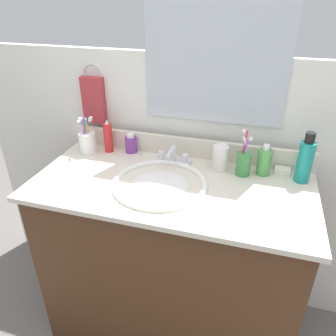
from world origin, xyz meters
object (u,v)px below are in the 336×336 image
at_px(bottle_cream_purple, 131,144).
at_px(soap_bar, 282,170).
at_px(hand_towel, 94,100).
at_px(bottle_spray_red, 108,137).
at_px(bottle_lotion_white, 220,157).
at_px(cup_white_ceramic, 87,142).
at_px(faucet, 173,157).
at_px(bottle_toner_green, 264,162).
at_px(bottle_mouthwash_teal, 305,160).
at_px(cup_green, 244,163).

distance_m(bottle_cream_purple, soap_bar, 0.69).
height_order(hand_towel, bottle_spray_red, hand_towel).
relative_size(hand_towel, soap_bar, 3.44).
xyz_separation_m(bottle_cream_purple, soap_bar, (0.69, -0.01, -0.03)).
xyz_separation_m(bottle_spray_red, bottle_lotion_white, (0.54, -0.03, -0.01)).
relative_size(bottle_lotion_white, cup_white_ceramic, 0.70).
relative_size(bottle_spray_red, bottle_lotion_white, 1.24).
distance_m(faucet, bottle_toner_green, 0.39).
bearing_deg(bottle_spray_red, faucet, -5.54).
height_order(bottle_cream_purple, soap_bar, bottle_cream_purple).
xyz_separation_m(faucet, cup_white_ceramic, (-0.42, -0.01, 0.03)).
height_order(bottle_toner_green, bottle_spray_red, bottle_spray_red).
distance_m(cup_white_ceramic, soap_bar, 0.89).
height_order(bottle_toner_green, bottle_lotion_white, bottle_toner_green).
height_order(hand_towel, bottle_cream_purple, hand_towel).
xyz_separation_m(hand_towel, soap_bar, (0.89, -0.06, -0.21)).
bearing_deg(faucet, bottle_lotion_white, 0.53).
bearing_deg(faucet, bottle_mouthwash_teal, 0.08).
bearing_deg(soap_bar, bottle_spray_red, -179.07).
bearing_deg(hand_towel, cup_white_ceramic, -85.42).
distance_m(hand_towel, bottle_lotion_white, 0.66).
bearing_deg(cup_green, bottle_spray_red, 175.92).
distance_m(bottle_lotion_white, soap_bar, 0.27).
distance_m(bottle_toner_green, bottle_spray_red, 0.72).
xyz_separation_m(cup_green, soap_bar, (0.16, 0.06, -0.04)).
xyz_separation_m(bottle_spray_red, soap_bar, (0.80, 0.01, -0.06)).
xyz_separation_m(hand_towel, cup_green, (0.73, -0.12, -0.17)).
distance_m(faucet, bottle_lotion_white, 0.21).
relative_size(bottle_lotion_white, cup_green, 0.65).
relative_size(bottle_spray_red, cup_white_ceramic, 0.87).
height_order(bottle_cream_purple, cup_white_ceramic, cup_white_ceramic).
relative_size(hand_towel, bottle_mouthwash_teal, 1.04).
distance_m(cup_white_ceramic, cup_green, 0.72).
bearing_deg(bottle_mouthwash_teal, faucet, -179.92).
distance_m(bottle_mouthwash_teal, cup_white_ceramic, 0.96).
bearing_deg(bottle_lotion_white, cup_white_ceramic, -178.92).
bearing_deg(bottle_cream_purple, cup_green, -7.29).
bearing_deg(bottle_toner_green, cup_white_ceramic, -178.42).
relative_size(bottle_spray_red, bottle_cream_purple, 1.76).
distance_m(hand_towel, bottle_mouthwash_teal, 0.98).
bearing_deg(faucet, bottle_spray_red, 174.46).
distance_m(bottle_toner_green, bottle_cream_purple, 0.61).
distance_m(bottle_lotion_white, cup_green, 0.10).
distance_m(hand_towel, soap_bar, 0.92).
relative_size(faucet, bottle_lotion_white, 1.23).
height_order(bottle_lotion_white, cup_white_ceramic, cup_white_ceramic).
distance_m(faucet, cup_white_ceramic, 0.42).
bearing_deg(bottle_spray_red, bottle_cream_purple, 12.03).
xyz_separation_m(hand_towel, bottle_lotion_white, (0.63, -0.11, -0.16)).
relative_size(faucet, cup_white_ceramic, 0.86).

